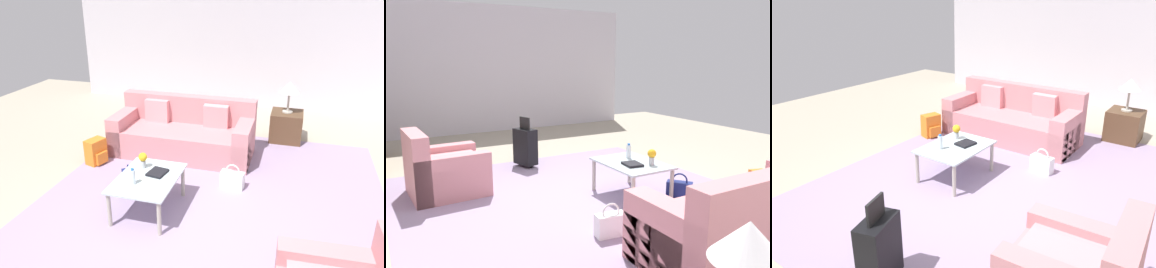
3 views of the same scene
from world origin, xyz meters
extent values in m
plane|color=#A89E89|center=(0.00, 0.00, 0.00)|extent=(12.00, 12.00, 0.00)
cube|color=silver|center=(-5.06, 0.00, 1.55)|extent=(0.12, 8.00, 3.10)
cube|color=#9984A3|center=(-0.60, 0.20, 0.00)|extent=(5.20, 4.40, 0.01)
cube|color=#C67F84|center=(-2.10, -0.60, 0.23)|extent=(0.95, 2.26, 0.45)
cube|color=#C67F84|center=(-2.47, -0.60, 0.45)|extent=(0.22, 2.26, 0.90)
cube|color=#C67F84|center=(-2.10, 0.41, 0.32)|extent=(0.95, 0.24, 0.65)
cube|color=#C67F84|center=(-2.10, -1.61, 0.32)|extent=(0.95, 0.24, 0.65)
cube|color=pink|center=(-2.31, -0.09, 0.63)|extent=(0.16, 0.40, 0.41)
cube|color=pink|center=(-2.31, -1.11, 0.63)|extent=(0.12, 0.40, 0.40)
cube|color=#C67F84|center=(0.57, 1.58, 0.30)|extent=(0.25, 0.96, 0.60)
cube|color=pink|center=(0.90, 1.55, 0.48)|extent=(0.67, 0.73, 0.08)
cube|color=silver|center=(-0.40, -0.50, 0.45)|extent=(0.98, 0.71, 0.02)
cylinder|color=#ADA899|center=(-0.84, -0.19, 0.22)|extent=(0.05, 0.05, 0.44)
cylinder|color=#ADA899|center=(0.04, -0.19, 0.22)|extent=(0.05, 0.05, 0.44)
cylinder|color=#ADA899|center=(-0.84, -0.81, 0.22)|extent=(0.05, 0.05, 0.44)
cylinder|color=#ADA899|center=(0.04, -0.81, 0.22)|extent=(0.05, 0.05, 0.44)
cylinder|color=silver|center=(-0.20, -0.60, 0.55)|extent=(0.06, 0.06, 0.18)
cylinder|color=#2D6BBC|center=(-0.20, -0.60, 0.65)|extent=(0.04, 0.04, 0.02)
cube|color=black|center=(-0.52, -0.42, 0.48)|extent=(0.27, 0.24, 0.03)
cylinder|color=#B2B7BC|center=(-0.62, -0.65, 0.51)|extent=(0.07, 0.07, 0.10)
sphere|color=gold|center=(-0.62, -0.65, 0.61)|extent=(0.11, 0.11, 0.11)
cube|color=#513823|center=(-3.20, 1.00, 0.26)|extent=(0.55, 0.55, 0.52)
cylinder|color=#ADA899|center=(-3.20, 1.00, 0.54)|extent=(0.18, 0.18, 0.02)
cylinder|color=#ADA899|center=(-3.20, 1.00, 0.71)|extent=(0.04, 0.04, 0.34)
cone|color=white|center=(-3.20, 1.00, 0.98)|extent=(0.36, 0.36, 0.19)
cube|color=black|center=(1.60, 0.20, 0.35)|extent=(0.45, 0.33, 0.60)
cube|color=black|center=(1.60, 0.20, 0.75)|extent=(0.24, 0.09, 0.20)
cube|color=white|center=(-1.23, 0.39, 0.12)|extent=(0.18, 0.33, 0.24)
torus|color=white|center=(-1.23, 0.39, 0.26)|extent=(0.04, 0.20, 0.20)
cube|color=navy|center=(-0.82, -0.96, 0.12)|extent=(0.34, 0.31, 0.24)
torus|color=navy|center=(-0.82, -0.96, 0.26)|extent=(0.17, 0.14, 0.20)
cube|color=orange|center=(-1.40, -1.80, 0.20)|extent=(0.35, 0.28, 0.40)
cube|color=orange|center=(-1.36, -1.69, 0.12)|extent=(0.22, 0.12, 0.18)
camera|label=1|loc=(3.28, 1.13, 2.64)|focal=35.00mm
camera|label=2|loc=(-4.18, 2.45, 1.78)|focal=35.00mm
camera|label=3|loc=(3.29, 2.31, 2.39)|focal=35.00mm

